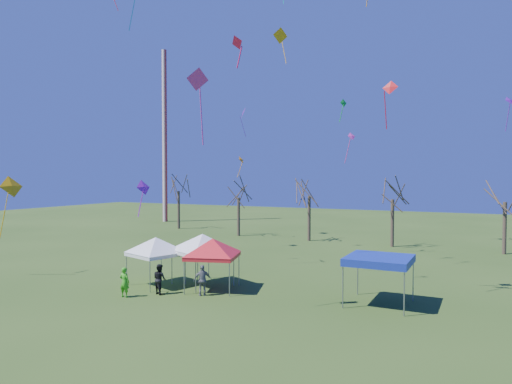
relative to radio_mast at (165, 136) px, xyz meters
The scene contains 25 objects.
ground 45.78m from the radio_mast, 50.53° to the right, with size 140.00×140.00×0.00m, color #2B4817.
radio_mast is the anchor object (origin of this frame).
tree_0 11.45m from the radio_mast, 42.77° to the right, with size 3.83×3.83×8.44m.
tree_1 20.72m from the radio_mast, 28.48° to the right, with size 3.42×3.42×7.54m.
tree_2 28.08m from the radio_mast, 20.57° to the right, with size 3.71×3.71×8.18m.
tree_3 36.04m from the radio_mast, 16.31° to the right, with size 3.59×3.59×7.91m.
tree_4 44.96m from the radio_mast, 12.99° to the right, with size 3.58×3.58×7.89m.
tent_white_west 40.87m from the radio_mast, 53.57° to the right, with size 3.67×3.67×3.39m.
tent_white_mid 41.46m from the radio_mast, 49.58° to the right, with size 3.85×3.85×3.63m.
tent_red 42.72m from the radio_mast, 49.00° to the right, with size 3.80×3.80×3.49m.
tent_blue 48.66m from the radio_mast, 39.54° to the right, with size 3.24×3.24×2.51m.
person_green 43.87m from the radio_mast, 55.75° to the right, with size 0.61×0.40×1.66m, color green.
person_dark 43.49m from the radio_mast, 53.19° to the right, with size 0.83×0.64×1.70m, color black.
person_grey 44.35m from the radio_mast, 50.02° to the right, with size 1.01×0.42×1.73m, color slate.
kite_19 35.46m from the radio_mast, 28.56° to the right, with size 0.61×0.71×1.95m.
kite_2 20.32m from the radio_mast, 28.04° to the right, with size 1.18×1.44×3.28m.
kite_13 22.25m from the radio_mast, 31.41° to the right, with size 0.67×0.91×2.29m.
kite_25 45.45m from the radio_mast, 48.18° to the right, with size 0.87×0.69×1.69m.
kite_22 35.43m from the radio_mast, 26.76° to the right, with size 1.01×1.04×2.66m.
kite_17 46.32m from the radio_mast, 37.42° to the right, with size 0.92×0.55×2.71m.
kite_12 44.74m from the radio_mast, 13.31° to the right, with size 1.16×1.17×2.99m.
kite_14 37.11m from the radio_mast, 68.68° to the right, with size 1.14×1.68×4.22m.
kite_5 46.42m from the radio_mast, 50.84° to the right, with size 1.05×1.19×3.63m.
kite_1 39.83m from the radio_mast, 54.63° to the right, with size 0.69×1.09×2.31m.
kite_11 32.38m from the radio_mast, 35.13° to the right, with size 1.15×1.27×3.08m.
Camera 1 is at (13.22, -20.18, 6.67)m, focal length 32.00 mm.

